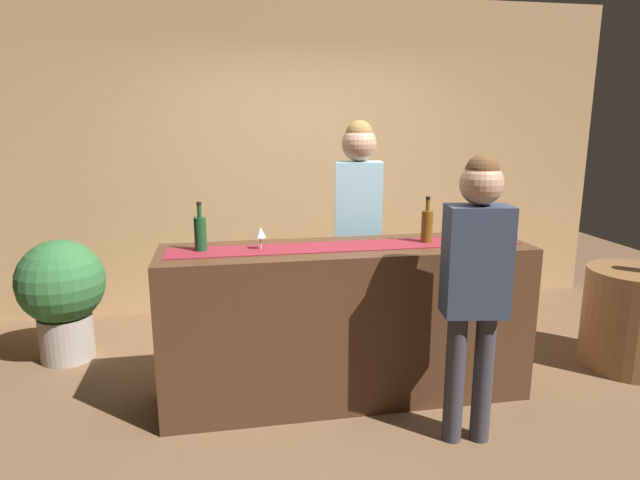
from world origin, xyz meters
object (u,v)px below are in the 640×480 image
wine_bottle_amber (427,226)px  bartender (358,213)px  wine_bottle_green (200,233)px  customer_sipping (476,273)px  wine_glass_near_customer (260,233)px  round_side_table (632,318)px  wine_glass_mid_counter (502,225)px  potted_plant_tall (62,291)px

wine_bottle_amber → bartender: 0.65m
wine_bottle_green → wine_bottle_amber: 1.43m
bartender → customer_sipping: 1.27m
wine_glass_near_customer → round_side_table: (2.71, 0.03, -0.75)m
wine_bottle_amber → round_side_table: bearing=1.0°
wine_glass_mid_counter → wine_bottle_amber: bearing=175.9°
wine_glass_near_customer → customer_sipping: (1.10, -0.65, -0.13)m
potted_plant_tall → round_side_table: bearing=-12.2°
customer_sipping → round_side_table: 1.86m
bartender → round_side_table: (1.95, -0.54, -0.76)m
wine_glass_mid_counter → customer_sipping: bearing=-128.4°
wine_bottle_green → wine_bottle_amber: same height
wine_glass_near_customer → bartender: size_ratio=0.08×
wine_bottle_green → wine_glass_near_customer: 0.36m
wine_glass_near_customer → customer_sipping: bearing=-30.4°
wine_bottle_green → round_side_table: wine_bottle_green is taller
wine_glass_mid_counter → round_side_table: bearing=3.3°
customer_sipping → wine_glass_mid_counter: bearing=61.0°
round_side_table → customer_sipping: bearing=-157.3°
potted_plant_tall → wine_bottle_amber: bearing=-20.3°
wine_bottle_amber → potted_plant_tall: 2.74m
wine_bottle_green → potted_plant_tall: bearing=140.2°
wine_bottle_green → wine_bottle_amber: size_ratio=1.00×
round_side_table → wine_glass_mid_counter: bearing=-176.7°
wine_bottle_amber → wine_glass_mid_counter: 0.51m
bartender → wine_glass_near_customer: bearing=48.0°
bartender → customer_sipping: bearing=116.8°
wine_glass_mid_counter → customer_sipping: (-0.48, -0.61, -0.13)m
wine_bottle_amber → wine_glass_near_customer: bearing=179.9°
wine_glass_mid_counter → round_side_table: (1.13, 0.07, -0.75)m
wine_bottle_green → wine_glass_mid_counter: 1.94m
wine_bottle_amber → potted_plant_tall: size_ratio=0.32×
wine_glass_near_customer → round_side_table: 2.82m
wine_glass_near_customer → potted_plant_tall: (-1.43, 0.93, -0.58)m
wine_bottle_amber → potted_plant_tall: (-2.51, 0.93, -0.59)m
wine_glass_near_customer → round_side_table: bearing=0.6°
wine_bottle_amber → bartender: bartender is taller
wine_bottle_green → wine_glass_near_customer: wine_bottle_green is taller
wine_glass_near_customer → customer_sipping: 1.28m
customer_sipping → round_side_table: customer_sipping is taller
round_side_table → wine_bottle_green: bearing=179.9°
wine_bottle_amber → potted_plant_tall: wine_bottle_amber is taller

